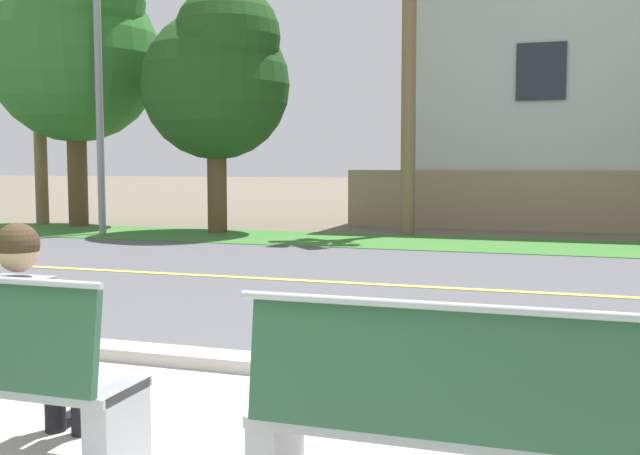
{
  "coord_description": "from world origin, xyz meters",
  "views": [
    {
      "loc": [
        1.66,
        -2.69,
        1.55
      ],
      "look_at": [
        -0.34,
        3.43,
        1.0
      ],
      "focal_mm": 41.7,
      "sensor_mm": 36.0,
      "label": 1
    }
  ],
  "objects_px": {
    "shade_tree_far_left": "(77,44)",
    "shade_tree_left": "(219,74)",
    "bench_right": "(487,428)",
    "seated_person_grey": "(33,329)",
    "streetlamp": "(103,39)"
  },
  "relations": [
    {
      "from": "bench_right",
      "to": "shade_tree_far_left",
      "type": "bearing_deg",
      "value": 131.39
    },
    {
      "from": "shade_tree_far_left",
      "to": "bench_right",
      "type": "bearing_deg",
      "value": -48.61
    },
    {
      "from": "shade_tree_left",
      "to": "seated_person_grey",
      "type": "bearing_deg",
      "value": -68.76
    },
    {
      "from": "seated_person_grey",
      "to": "shade_tree_left",
      "type": "relative_size",
      "value": 0.23
    },
    {
      "from": "shade_tree_left",
      "to": "streetlamp",
      "type": "bearing_deg",
      "value": -161.37
    },
    {
      "from": "shade_tree_far_left",
      "to": "streetlamp",
      "type": "bearing_deg",
      "value": -38.64
    },
    {
      "from": "streetlamp",
      "to": "shade_tree_far_left",
      "type": "height_order",
      "value": "streetlamp"
    },
    {
      "from": "bench_right",
      "to": "seated_person_grey",
      "type": "bearing_deg",
      "value": 175.85
    },
    {
      "from": "bench_right",
      "to": "shade_tree_left",
      "type": "xyz_separation_m",
      "value": [
        -6.99,
        12.0,
        3.05
      ]
    },
    {
      "from": "streetlamp",
      "to": "bench_right",
      "type": "bearing_deg",
      "value": -50.03
    },
    {
      "from": "seated_person_grey",
      "to": "streetlamp",
      "type": "height_order",
      "value": "streetlamp"
    },
    {
      "from": "bench_right",
      "to": "streetlamp",
      "type": "distance_m",
      "value": 15.1
    },
    {
      "from": "seated_person_grey",
      "to": "shade_tree_far_left",
      "type": "bearing_deg",
      "value": 124.97
    },
    {
      "from": "shade_tree_far_left",
      "to": "shade_tree_left",
      "type": "distance_m",
      "value": 4.16
    },
    {
      "from": "bench_right",
      "to": "shade_tree_left",
      "type": "relative_size",
      "value": 0.38
    }
  ]
}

